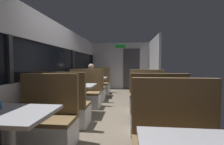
# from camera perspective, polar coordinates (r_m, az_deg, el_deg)

# --- Properties ---
(ground_plane) EXTENTS (3.30, 9.20, 0.02)m
(ground_plane) POSITION_cam_1_polar(r_m,az_deg,el_deg) (3.86, -0.04, -16.00)
(ground_plane) COLOR #665B4C
(carriage_window_panel_left) EXTENTS (0.09, 8.48, 2.30)m
(carriage_window_panel_left) POSITION_cam_1_polar(r_m,az_deg,el_deg) (4.06, -20.88, 0.86)
(carriage_window_panel_left) COLOR #B2B2B7
(carriage_window_panel_left) RESTS_ON ground_plane
(carriage_end_bulkhead) EXTENTS (2.90, 0.11, 2.30)m
(carriage_end_bulkhead) POSITION_cam_1_polar(r_m,az_deg,el_deg) (7.83, 3.50, 2.30)
(carriage_end_bulkhead) COLOR #B2B2B7
(carriage_end_bulkhead) RESTS_ON ground_plane
(carriage_aisle_panel_right) EXTENTS (0.08, 2.40, 2.30)m
(carriage_aisle_panel_right) POSITION_cam_1_polar(r_m,az_deg,el_deg) (6.71, 15.05, 2.16)
(carriage_aisle_panel_right) COLOR #B2B2B7
(carriage_aisle_panel_right) RESTS_ON ground_plane
(dining_table_near_window) EXTENTS (0.90, 0.70, 0.74)m
(dining_table_near_window) POSITION_cam_1_polar(r_m,az_deg,el_deg) (2.08, -33.20, -14.60)
(dining_table_near_window) COLOR #9E9EA3
(dining_table_near_window) RESTS_ON ground_plane
(bench_near_window_facing_entry) EXTENTS (0.95, 0.50, 1.10)m
(bench_near_window_facing_entry) POSITION_cam_1_polar(r_m,az_deg,el_deg) (2.73, -23.30, -16.98)
(bench_near_window_facing_entry) COLOR silver
(bench_near_window_facing_entry) RESTS_ON ground_plane
(dining_table_mid_window) EXTENTS (0.90, 0.70, 0.74)m
(dining_table_mid_window) POSITION_cam_1_polar(r_m,az_deg,el_deg) (3.98, -12.91, -5.84)
(dining_table_mid_window) COLOR #9E9EA3
(dining_table_mid_window) RESTS_ON ground_plane
(bench_mid_window_facing_end) EXTENTS (0.95, 0.50, 1.10)m
(bench_mid_window_facing_end) POSITION_cam_1_polar(r_m,az_deg,el_deg) (3.40, -16.71, -12.80)
(bench_mid_window_facing_end) COLOR silver
(bench_mid_window_facing_end) RESTS_ON ground_plane
(bench_mid_window_facing_entry) EXTENTS (0.95, 0.50, 1.10)m
(bench_mid_window_facing_entry) POSITION_cam_1_polar(r_m,az_deg,el_deg) (4.69, -10.10, -8.30)
(bench_mid_window_facing_entry) COLOR silver
(bench_mid_window_facing_entry) RESTS_ON ground_plane
(dining_table_far_window) EXTENTS (0.90, 0.70, 0.74)m
(dining_table_far_window) POSITION_cam_1_polar(r_m,az_deg,el_deg) (6.07, -6.29, -2.68)
(dining_table_far_window) COLOR #9E9EA3
(dining_table_far_window) RESTS_ON ground_plane
(bench_far_window_facing_end) EXTENTS (0.95, 0.50, 1.10)m
(bench_far_window_facing_end) POSITION_cam_1_polar(r_m,az_deg,el_deg) (5.43, -7.82, -6.69)
(bench_far_window_facing_end) COLOR silver
(bench_far_window_facing_end) RESTS_ON ground_plane
(bench_far_window_facing_entry) EXTENTS (0.95, 0.50, 1.10)m
(bench_far_window_facing_entry) POSITION_cam_1_polar(r_m,az_deg,el_deg) (6.78, -5.04, -4.70)
(bench_far_window_facing_entry) COLOR silver
(bench_far_window_facing_entry) RESTS_ON ground_plane
(dining_table_rear_aisle) EXTENTS (0.90, 0.70, 0.74)m
(dining_table_rear_aisle) POSITION_cam_1_polar(r_m,az_deg,el_deg) (3.61, 14.16, -6.77)
(dining_table_rear_aisle) COLOR #9E9EA3
(dining_table_rear_aisle) RESTS_ON ground_plane
(bench_rear_aisle_facing_end) EXTENTS (0.95, 0.50, 1.10)m
(bench_rear_aisle_facing_end) POSITION_cam_1_polar(r_m,az_deg,el_deg) (3.01, 16.08, -14.90)
(bench_rear_aisle_facing_end) COLOR silver
(bench_rear_aisle_facing_end) RESTS_ON ground_plane
(bench_rear_aisle_facing_entry) EXTENTS (0.95, 0.50, 1.10)m
(bench_rear_aisle_facing_entry) POSITION_cam_1_polar(r_m,az_deg,el_deg) (4.35, 12.74, -9.23)
(bench_rear_aisle_facing_entry) COLOR silver
(bench_rear_aisle_facing_entry) RESTS_ON ground_plane
(seated_passenger) EXTENTS (0.47, 0.55, 1.26)m
(seated_passenger) POSITION_cam_1_polar(r_m,az_deg,el_deg) (5.47, -7.66, -4.41)
(seated_passenger) COLOR #26262D
(seated_passenger) RESTS_ON ground_plane
(coffee_cup_secondary) EXTENTS (0.07, 0.07, 0.09)m
(coffee_cup_secondary) POSITION_cam_1_polar(r_m,az_deg,el_deg) (3.52, 15.01, -4.65)
(coffee_cup_secondary) COLOR #26598C
(coffee_cup_secondary) RESTS_ON dining_table_rear_aisle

